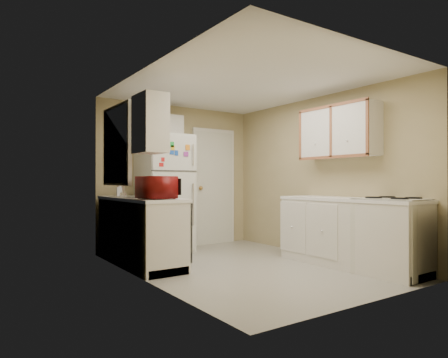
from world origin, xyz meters
TOP-DOWN VIEW (x-y plane):
  - floor at (0.00, 0.00)m, footprint 3.80×3.80m
  - ceiling at (0.00, 0.00)m, footprint 3.80×3.80m
  - wall_left at (-1.40, 0.00)m, footprint 3.80×3.80m
  - wall_right at (1.40, 0.00)m, footprint 3.80×3.80m
  - wall_back at (0.00, 1.90)m, footprint 2.80×2.80m
  - wall_front at (0.00, -1.90)m, footprint 2.80×2.80m
  - left_counter at (-1.10, 0.90)m, footprint 0.60×1.80m
  - dishwasher at (-0.81, 0.30)m, footprint 0.03×0.58m
  - sink at (-1.10, 1.05)m, footprint 0.54×0.74m
  - microwave at (-1.12, 0.32)m, footprint 0.52×0.30m
  - soap_bottle at (-1.15, 1.55)m, footprint 0.10×0.10m
  - window_blinds at (-1.36, 1.05)m, footprint 0.10×0.98m
  - upper_cabinet_left at (-1.25, 0.22)m, footprint 0.30×0.45m
  - refrigerator at (-0.41, 1.60)m, footprint 0.78×0.76m
  - cabinet_over_fridge at (-0.40, 1.75)m, footprint 0.70×0.30m
  - interior_door at (0.70, 1.86)m, footprint 0.86×0.06m
  - right_counter at (1.10, -0.80)m, footprint 0.60×2.00m
  - stove at (1.14, -1.40)m, footprint 0.67×0.81m
  - upper_cabinet_right at (1.25, -0.50)m, footprint 0.30×1.20m

SIDE VIEW (x-z plane):
  - floor at x=0.00m, z-range 0.00..0.00m
  - left_counter at x=-1.10m, z-range 0.00..0.90m
  - right_counter at x=1.10m, z-range 0.00..0.90m
  - stove at x=1.14m, z-range 0.00..0.92m
  - dishwasher at x=-0.81m, z-range 0.13..0.85m
  - sink at x=-1.10m, z-range 0.78..0.94m
  - refrigerator at x=-0.41m, z-range 0.00..1.85m
  - soap_bottle at x=-1.15m, z-range 0.90..1.10m
  - interior_door at x=0.70m, z-range -0.02..2.06m
  - microwave at x=-1.12m, z-range 0.88..1.22m
  - wall_left at x=-1.40m, z-range 1.20..1.20m
  - wall_right at x=1.40m, z-range 1.20..1.20m
  - wall_back at x=0.00m, z-range 1.20..1.20m
  - wall_front at x=0.00m, z-range 1.20..1.20m
  - window_blinds at x=-1.36m, z-range 1.06..2.14m
  - upper_cabinet_left at x=-1.25m, z-range 1.45..2.15m
  - upper_cabinet_right at x=1.25m, z-range 1.45..2.15m
  - cabinet_over_fridge at x=-0.40m, z-range 1.80..2.20m
  - ceiling at x=0.00m, z-range 2.40..2.40m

